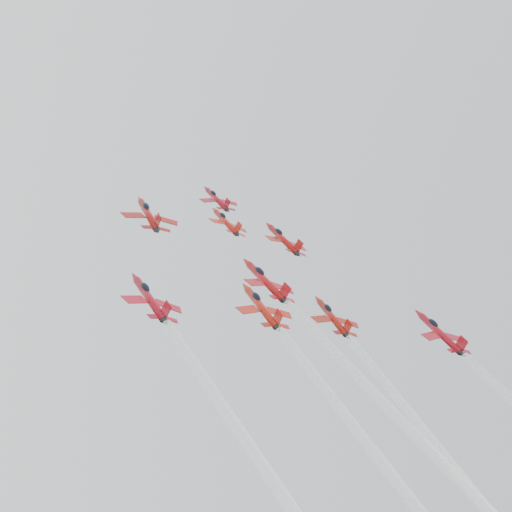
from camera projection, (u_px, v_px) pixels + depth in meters
jet_lead at (216, 199)px, 144.39m from camera, size 8.62×10.35×8.59m
jet_row2_left at (148, 214)px, 121.89m from camera, size 10.29×12.35×10.26m
jet_row2_center at (226, 221)px, 133.91m from camera, size 8.63×10.36×8.60m
jet_row2_right at (283, 239)px, 137.76m from camera, size 10.01×12.01×9.98m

